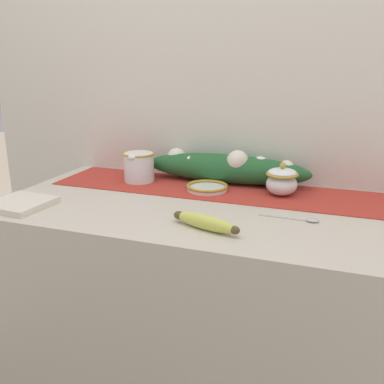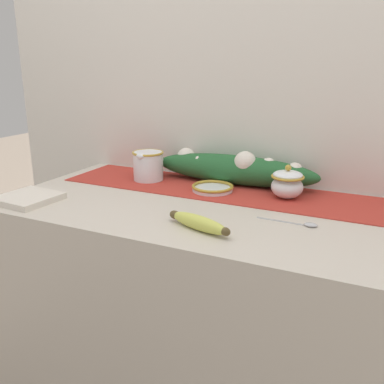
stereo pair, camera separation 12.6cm
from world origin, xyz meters
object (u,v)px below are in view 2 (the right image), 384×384
Objects in this scene: small_dish at (213,188)px; spoon at (306,224)px; banana at (198,223)px; napkin_stack at (28,198)px; sugar_bowl at (287,183)px; cream_pitcher at (148,165)px.

small_dish is 0.39m from spoon.
banana is 1.22× the size of spoon.
banana reaches higher than napkin_stack.
sugar_bowl is 0.77× the size of small_dish.
spoon is at bearing -63.97° from sugar_bowl.
sugar_bowl reaches higher than small_dish.
small_dish is (0.27, -0.03, -0.05)m from cream_pitcher.
cream_pitcher reaches higher than napkin_stack.
napkin_stack is at bearing -167.69° from spoon.
spoon is (0.35, -0.18, -0.01)m from small_dish.
sugar_bowl is at bearing 68.30° from banana.
sugar_bowl is at bearing -0.12° from cream_pitcher.
cream_pitcher is at bearing 162.17° from spoon.
sugar_bowl is 0.65× the size of napkin_stack.
cream_pitcher is at bearing 173.53° from small_dish.
cream_pitcher is 0.65m from spoon.
banana is 1.23× the size of napkin_stack.
cream_pitcher is 0.27m from small_dish.
sugar_bowl is 0.39m from banana.
small_dish is at bearing 35.55° from napkin_stack.
small_dish is 0.85× the size of napkin_stack.
spoon is 0.84m from napkin_stack.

